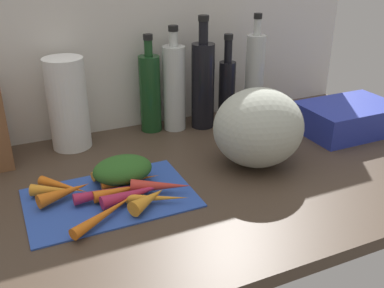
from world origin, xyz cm
name	(u,v)px	position (x,y,z in cm)	size (l,w,h in cm)	color
ground_plane	(150,189)	(0.00, 0.00, -1.50)	(170.00, 80.00, 3.00)	#47382B
wall_back	(100,32)	(0.00, 38.50, 30.00)	(170.00, 3.00, 60.00)	silver
cutting_board	(110,197)	(-10.63, -2.99, 0.40)	(37.46, 24.46, 0.80)	#2D51B7
carrot_0	(65,193)	(-20.09, -0.12, 2.41)	(3.22, 3.22, 12.34)	orange
carrot_1	(131,181)	(-4.71, -0.03, 1.82)	(2.05, 2.05, 13.97)	orange
carrot_2	(63,186)	(-19.78, 3.60, 2.05)	(2.50, 2.50, 13.01)	orange
carrot_3	(137,193)	(-5.40, -6.82, 2.33)	(3.07, 3.07, 16.64)	#B2264C
carrot_4	(106,213)	(-13.68, -11.55, 2.06)	(2.52, 2.52, 17.99)	orange
carrot_5	(149,199)	(-3.96, -10.73, 2.56)	(3.52, 3.52, 10.01)	orange
carrot_6	(121,168)	(-5.11, 6.89, 1.99)	(2.39, 2.39, 15.33)	orange
carrot_7	(157,198)	(-1.72, -10.01, 1.83)	(2.07, 2.07, 13.78)	orange
carrot_8	(121,191)	(-8.23, -4.12, 2.17)	(2.75, 2.75, 12.75)	orange
carrot_9	(111,191)	(-10.46, -3.38, 2.12)	(2.64, 2.64, 16.74)	#B2264C
carrot_10	(55,190)	(-21.95, 2.23, 2.22)	(2.85, 2.85, 10.81)	orange
carrot_11	(161,186)	(0.61, -6.37, 2.46)	(3.33, 3.33, 13.76)	red
carrot_greens_pile	(123,170)	(-5.81, 2.53, 3.83)	(14.33, 11.03, 6.06)	#2D6023
winter_squash	(258,128)	(29.36, -1.59, 10.22)	(23.68, 21.80, 20.43)	#B2B7A8
paper_towel_roll	(68,104)	(-12.86, 29.50, 12.84)	(10.88, 10.88, 25.67)	white
bottle_0	(150,92)	(11.95, 31.67, 12.21)	(6.42, 6.42, 29.50)	#19421E
bottle_1	(174,87)	(19.06, 29.77, 13.42)	(6.84, 6.84, 31.74)	silver
bottle_2	(203,84)	(27.71, 27.71, 13.95)	(7.03, 7.03, 34.32)	black
bottle_3	(227,88)	(36.47, 28.27, 11.11)	(5.24, 5.24, 28.16)	black
bottle_4	(254,76)	(45.98, 27.49, 14.19)	(5.96, 5.96, 33.78)	silver
dish_rack	(348,118)	(66.32, 5.32, 4.40)	(28.64, 19.48, 8.80)	#2838AD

